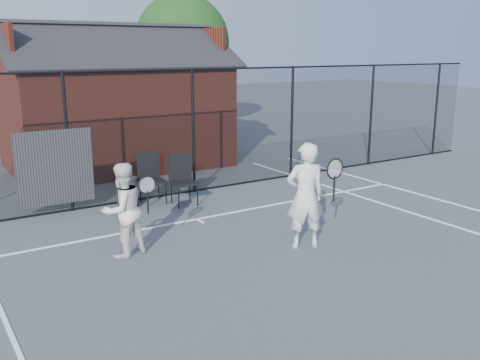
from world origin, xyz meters
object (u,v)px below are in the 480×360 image
waste_bin (127,193)px  chair_right (184,181)px  player_front (306,195)px  player_back (123,210)px  clubhouse (116,112)px  chair_left (153,179)px

waste_bin → chair_right: bearing=-23.4°
player_front → player_back: 3.15m
clubhouse → chair_right: bearing=-92.7°
player_back → clubhouse: bearing=70.8°
player_front → chair_left: size_ratio=1.68×
chair_left → chair_right: chair_left is taller
player_back → waste_bin: player_back is taller
player_front → player_back: size_ratio=1.17×
chair_right → player_back: bearing=-131.0°
player_front → player_back: player_front is taller
clubhouse → waste_bin: size_ratio=9.57×
chair_left → chair_right: (0.54, -0.50, -0.00)m
player_front → waste_bin: 4.43m
player_front → clubhouse: bearing=92.6°
chair_left → waste_bin: (-0.61, 0.00, -0.22)m
clubhouse → player_front: size_ratio=3.44×
clubhouse → player_front: 8.45m
waste_bin → clubhouse: bearing=72.5°
clubhouse → player_front: (0.38, -8.42, -0.66)m
chair_left → waste_bin: bearing=-178.0°
clubhouse → chair_left: size_ratio=5.79×
chair_right → clubhouse: bearing=91.9°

